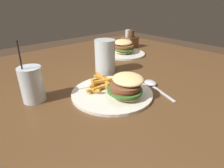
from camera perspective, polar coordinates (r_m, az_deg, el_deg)
name	(u,v)px	position (r m, az deg, el deg)	size (l,w,h in m)	color
dining_table	(131,88)	(0.91, 5.74, -1.12)	(1.40, 1.31, 0.72)	brown
meal_plate_near	(118,89)	(0.67, 1.70, -1.65)	(0.30, 0.30, 0.09)	silver
beer_glass	(105,58)	(0.87, -2.14, 8.07)	(0.09, 0.09, 0.15)	silver
juice_glass	(32,85)	(0.68, -23.17, -0.29)	(0.08, 0.08, 0.21)	silver
spoon	(151,84)	(0.77, 11.89, 0.10)	(0.18, 0.09, 0.02)	silver
meal_plate_far	(124,50)	(1.17, 3.70, 10.40)	(0.25, 0.25, 0.09)	silver
condiment_caddy	(130,41)	(1.34, 5.36, 12.97)	(0.09, 0.09, 0.12)	brown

